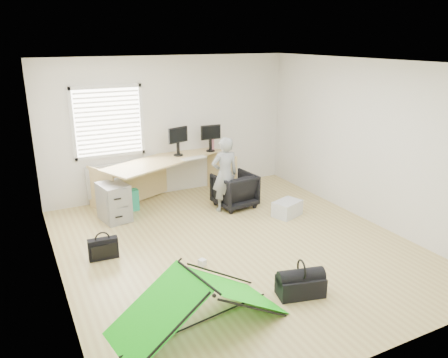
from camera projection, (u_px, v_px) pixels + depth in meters
name	position (u px, v px, depth m)	size (l,w,h in m)	color
ground	(236.00, 245.00, 6.64)	(5.50, 5.50, 0.00)	tan
back_wall	(170.00, 127.00, 8.56)	(5.00, 0.02, 2.70)	silver
window	(108.00, 122.00, 7.95)	(1.20, 0.06, 1.20)	silver
radiator	(113.00, 180.00, 8.26)	(1.00, 0.12, 0.60)	silver
desk	(165.00, 180.00, 8.35)	(2.45, 0.78, 0.84)	tan
filing_cabinet	(114.00, 202.00, 7.48)	(0.42, 0.56, 0.66)	gray
monitor_left	(178.00, 145.00, 8.39)	(0.43, 0.09, 0.41)	black
monitor_right	(210.00, 142.00, 8.71)	(0.41, 0.09, 0.39)	black
keyboard	(194.00, 158.00, 8.23)	(0.49, 0.17, 0.02)	beige
thermos	(213.00, 143.00, 8.88)	(0.07, 0.07, 0.26)	#C76F80
office_chair	(235.00, 190.00, 8.09)	(0.68, 0.70, 0.64)	black
person	(225.00, 175.00, 7.79)	(0.50, 0.33, 1.37)	gray
kite	(199.00, 301.00, 4.74)	(1.89, 0.83, 0.59)	#16D914
storage_crate	(287.00, 208.00, 7.71)	(0.49, 0.34, 0.27)	silver
tote_bag	(129.00, 201.00, 7.91)	(0.34, 0.15, 0.40)	#22A97D
laptop_bag	(103.00, 249.00, 6.21)	(0.42, 0.12, 0.31)	black
white_box	(202.00, 262.00, 6.05)	(0.09, 0.09, 0.09)	silver
duffel_bag	(300.00, 286.00, 5.33)	(0.57, 0.29, 0.25)	black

